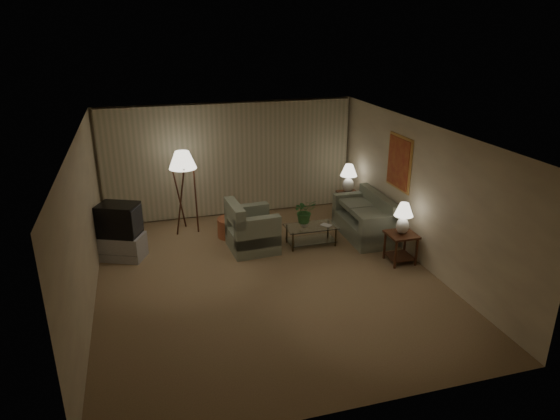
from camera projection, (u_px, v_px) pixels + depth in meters
The scene contains 16 objects.
ground at pixel (267, 278), 9.16m from camera, with size 7.00×7.00×0.00m, color #917650.
room_shell at pixel (249, 164), 9.91m from camera, with size 6.04×7.02×2.72m.
sofa at pixel (364, 220), 10.81m from camera, with size 1.70×0.90×0.74m.
armchair at pixel (252, 230), 10.18m from camera, with size 1.08×1.04×0.82m.
side_table_near at pixel (401, 243), 9.63m from camera, with size 0.54×0.54×0.60m.
side_table_far at pixel (347, 200), 11.97m from camera, with size 0.47×0.39×0.60m.
table_lamp_near at pixel (403, 216), 9.43m from camera, with size 0.36×0.36×0.62m.
table_lamp_far at pixel (349, 176), 11.75m from camera, with size 0.39×0.39×0.68m.
coffee_table at pixel (311, 232), 10.44m from camera, with size 1.07×0.58×0.41m.
tv_cabinet at pixel (122, 246), 9.84m from camera, with size 0.99×0.83×0.50m, color #A9A9AC.
crt_tv at pixel (119, 220), 9.64m from camera, with size 0.89×0.79×0.64m, color black.
floor_lamp at pixel (185, 190), 10.87m from camera, with size 0.60×0.60×1.83m.
ottoman at pixel (232, 227), 10.87m from camera, with size 0.62×0.62×0.41m, color #9D5335.
vase at pixel (304, 223), 10.32m from camera, with size 0.15×0.15×0.16m, color white.
flowers at pixel (305, 208), 10.20m from camera, with size 0.45×0.39×0.50m, color #326C30.
book at pixel (324, 226), 10.36m from camera, with size 0.16×0.21×0.02m, color olive.
Camera 1 is at (-2.02, -7.88, 4.41)m, focal length 32.00 mm.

